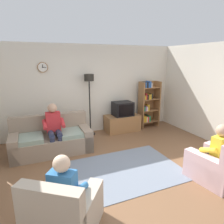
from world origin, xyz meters
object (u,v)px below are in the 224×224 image
armchair_near_window (65,213)px  armchair_near_bookshelf (217,166)px  bookshelf (148,103)px  person_in_right_armchair (215,149)px  person_in_left_armchair (66,188)px  person_on_couch (54,126)px  couch (52,140)px  tv_stand (122,123)px  floor_lamp (89,88)px  tv (123,109)px

armchair_near_window → armchair_near_bookshelf: same height
bookshelf → person_in_right_armchair: 3.26m
person_in_left_armchair → person_on_couch: bearing=85.9°
person_on_couch → couch: bearing=122.8°
tv_stand → person_in_left_armchair: size_ratio=0.98×
floor_lamp → person_in_left_armchair: 3.67m
armchair_near_bookshelf → person_in_right_armchair: person_in_right_armchair is taller
bookshelf → person_in_left_armchair: (-3.39, -3.28, -0.21)m
person_in_left_armchair → floor_lamp: bearing=67.6°
floor_lamp → armchair_near_window: size_ratio=1.56×
person_in_left_armchair → person_in_right_armchair: (2.82, 0.07, 0.00)m
tv → bookshelf: bearing=5.4°
tv → person_in_left_armchair: person_in_left_armchair is taller
tv_stand → bookshelf: size_ratio=0.70×
tv_stand → person_on_couch: 2.41m
couch → bookshelf: (3.29, 0.76, 0.50)m
couch → person_in_left_armchair: 2.53m
person_in_right_armchair → couch: bearing=138.0°
tv → couch: bearing=-163.9°
person_in_left_armchair → person_in_right_armchair: same height
floor_lamp → couch: bearing=-147.8°
tv_stand → person_in_left_armchair: 4.02m
armchair_near_window → person_in_right_armchair: 2.89m
couch → tv_stand: (2.30, 0.69, -0.05)m
couch → tv: bearing=16.1°
bookshelf → armchair_near_window: (-3.45, -3.35, -0.52)m
person_on_couch → floor_lamp: bearing=37.2°
couch → person_on_couch: size_ratio=1.54×
bookshelf → person_in_left_armchair: bearing=-136.0°
person_in_right_armchair → armchair_near_window: bearing=-177.2°
tv_stand → armchair_near_bookshelf: (0.42, -3.22, 0.03)m
bookshelf → armchair_near_bookshelf: 3.38m
armchair_near_bookshelf → person_in_left_armchair: bearing=179.6°
couch → tv: tv is taller
floor_lamp → armchair_near_bookshelf: floor_lamp is taller
floor_lamp → person_in_left_armchair: (-1.36, -3.31, -0.85)m
tv_stand → person_in_left_armchair: person_in_left_armchair is taller
couch → floor_lamp: floor_lamp is taller
tv → person_in_right_armchair: bearing=-82.5°
armchair_near_window → person_on_couch: size_ratio=0.95×
armchair_near_bookshelf → tv_stand: bearing=97.5°
tv_stand → armchair_near_window: bearing=-126.9°
couch → person_in_right_armchair: (2.71, -2.44, 0.29)m
couch → floor_lamp: (1.26, 0.79, 1.14)m
floor_lamp → armchair_near_bookshelf: size_ratio=1.89×
tv → armchair_near_bookshelf: 3.26m
tv → armchair_near_bookshelf: tv is taller
person_in_right_armchair → tv_stand: bearing=97.5°
bookshelf → armchair_near_bookshelf: (-0.56, -3.29, -0.52)m
tv → floor_lamp: (-1.05, 0.12, 0.71)m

